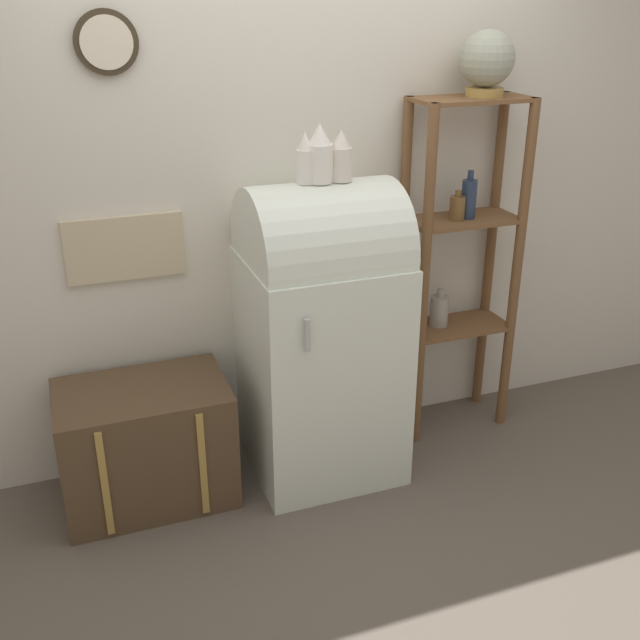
# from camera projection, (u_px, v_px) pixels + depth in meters

# --- Properties ---
(ground_plane) EXTENTS (12.00, 12.00, 0.00)m
(ground_plane) POSITION_uv_depth(u_px,v_px,m) (338.00, 489.00, 3.51)
(ground_plane) COLOR #60564C
(wall_back) EXTENTS (7.00, 0.09, 2.70)m
(wall_back) POSITION_uv_depth(u_px,v_px,m) (295.00, 178.00, 3.46)
(wall_back) COLOR silver
(wall_back) RESTS_ON ground_plane
(refrigerator) EXTENTS (0.67, 0.66, 1.41)m
(refrigerator) POSITION_uv_depth(u_px,v_px,m) (321.00, 328.00, 3.42)
(refrigerator) COLOR silver
(refrigerator) RESTS_ON ground_plane
(suitcase_trunk) EXTENTS (0.74, 0.50, 0.56)m
(suitcase_trunk) POSITION_uv_depth(u_px,v_px,m) (146.00, 444.00, 3.36)
(suitcase_trunk) COLOR brown
(suitcase_trunk) RESTS_ON ground_plane
(shelf_unit) EXTENTS (0.57, 0.30, 1.70)m
(shelf_unit) POSITION_uv_depth(u_px,v_px,m) (459.00, 255.00, 3.71)
(shelf_unit) COLOR brown
(shelf_unit) RESTS_ON ground_plane
(globe) EXTENTS (0.25, 0.25, 0.29)m
(globe) POSITION_uv_depth(u_px,v_px,m) (487.00, 61.00, 3.36)
(globe) COLOR #AD8942
(globe) RESTS_ON shelf_unit
(vase_left) EXTENTS (0.07, 0.07, 0.22)m
(vase_left) POSITION_uv_depth(u_px,v_px,m) (305.00, 160.00, 3.09)
(vase_left) COLOR white
(vase_left) RESTS_ON refrigerator
(vase_center) EXTENTS (0.11, 0.11, 0.25)m
(vase_center) POSITION_uv_depth(u_px,v_px,m) (320.00, 155.00, 3.10)
(vase_center) COLOR white
(vase_center) RESTS_ON refrigerator
(vase_right) EXTENTS (0.09, 0.09, 0.22)m
(vase_right) POSITION_uv_depth(u_px,v_px,m) (341.00, 157.00, 3.13)
(vase_right) COLOR silver
(vase_right) RESTS_ON refrigerator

